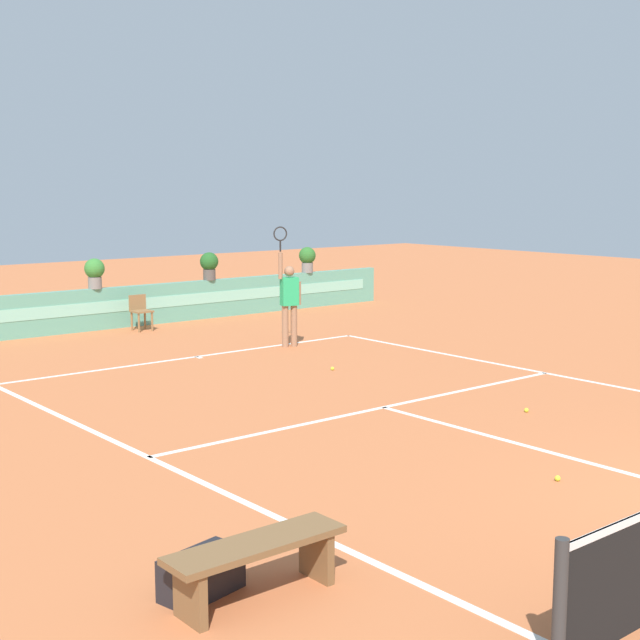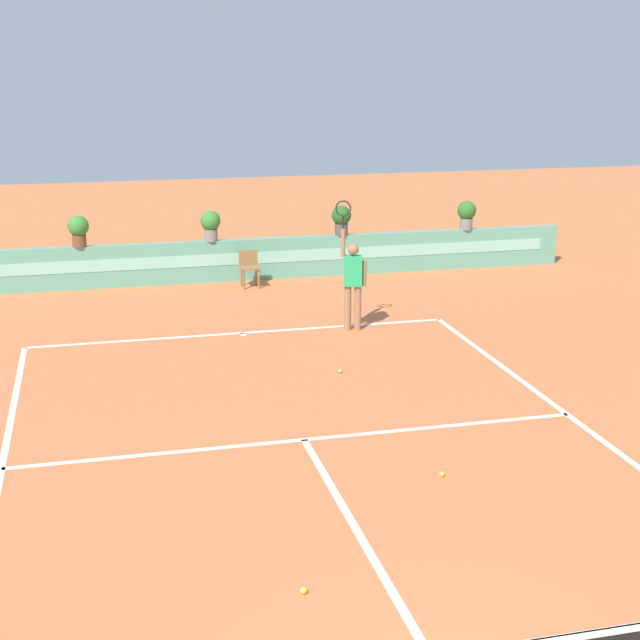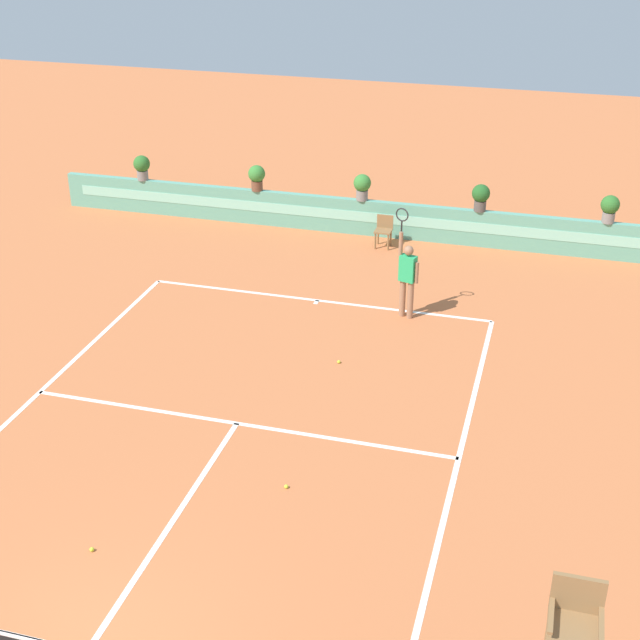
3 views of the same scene
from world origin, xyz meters
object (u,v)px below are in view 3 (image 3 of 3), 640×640
at_px(tennis_player, 407,275).
at_px(tennis_ball_by_sideline, 286,487).
at_px(tennis_ball_near_baseline, 92,549).
at_px(potted_plant_left, 257,176).
at_px(potted_plant_centre, 362,185).
at_px(potted_plant_far_right, 610,207).
at_px(ball_kid_chair, 384,230).
at_px(tennis_ball_mid_court, 339,362).
at_px(potted_plant_far_left, 142,166).
at_px(potted_plant_right, 481,196).

xyz_separation_m(tennis_player, tennis_ball_by_sideline, (-0.70, -6.82, -1.02)).
relative_size(tennis_ball_near_baseline, potted_plant_left, 0.09).
bearing_deg(potted_plant_centre, potted_plant_far_right, 0.00).
bearing_deg(ball_kid_chair, potted_plant_far_right, 7.29).
distance_m(ball_kid_chair, potted_plant_centre, 1.42).
height_order(tennis_ball_mid_court, potted_plant_far_left, potted_plant_far_left).
bearing_deg(tennis_ball_mid_court, potted_plant_far_right, 54.21).
relative_size(potted_plant_centre, potted_plant_far_right, 1.00).
height_order(tennis_ball_by_sideline, potted_plant_right, potted_plant_right).
height_order(ball_kid_chair, tennis_ball_by_sideline, ball_kid_chair).
xyz_separation_m(tennis_ball_near_baseline, potted_plant_right, (4.11, 13.86, 1.38)).
relative_size(ball_kid_chair, potted_plant_left, 1.17).
height_order(ball_kid_chair, potted_plant_left, potted_plant_left).
xyz_separation_m(tennis_ball_by_sideline, potted_plant_left, (-4.52, 11.60, 1.38)).
relative_size(tennis_ball_by_sideline, potted_plant_far_right, 0.09).
xyz_separation_m(tennis_ball_mid_court, potted_plant_far_left, (-7.83, 7.29, 1.38)).
distance_m(tennis_ball_by_sideline, potted_plant_far_right, 12.72).
xyz_separation_m(ball_kid_chair, tennis_ball_by_sideline, (0.68, -10.87, -0.44)).
bearing_deg(tennis_ball_by_sideline, tennis_ball_mid_court, 92.92).
distance_m(tennis_ball_near_baseline, potted_plant_centre, 13.96).
height_order(ball_kid_chair, tennis_player, tennis_player).
relative_size(tennis_player, tennis_ball_by_sideline, 38.01).
bearing_deg(tennis_ball_mid_court, potted_plant_left, 120.52).
height_order(tennis_player, potted_plant_centre, tennis_player).
bearing_deg(potted_plant_right, tennis_ball_by_sideline, -98.59).
bearing_deg(potted_plant_far_right, potted_plant_right, 180.00).
relative_size(tennis_ball_near_baseline, potted_plant_far_right, 0.09).
bearing_deg(tennis_player, tennis_ball_by_sideline, -95.87).
bearing_deg(potted_plant_right, potted_plant_far_right, 0.00).
bearing_deg(tennis_ball_near_baseline, tennis_ball_mid_court, 71.99).
bearing_deg(potted_plant_centre, ball_kid_chair, -42.94).
xyz_separation_m(ball_kid_chair, potted_plant_centre, (-0.79, 0.73, 0.93)).
height_order(tennis_ball_near_baseline, potted_plant_far_right, potted_plant_far_right).
bearing_deg(potted_plant_far_left, tennis_ball_near_baseline, -67.67).
bearing_deg(potted_plant_right, tennis_ball_near_baseline, -106.51).
bearing_deg(ball_kid_chair, potted_plant_right, 16.75).
relative_size(potted_plant_centre, potted_plant_far_left, 1.00).
bearing_deg(tennis_ball_by_sideline, potted_plant_right, 81.41).
relative_size(tennis_player, potted_plant_right, 3.57).
bearing_deg(ball_kid_chair, tennis_player, -71.16).
distance_m(potted_plant_centre, potted_plant_far_left, 6.58).
xyz_separation_m(tennis_ball_by_sideline, potted_plant_right, (1.75, 11.60, 1.38)).
relative_size(potted_plant_left, potted_plant_far_right, 1.00).
height_order(tennis_ball_mid_court, potted_plant_centre, potted_plant_centre).
bearing_deg(potted_plant_centre, tennis_ball_by_sideline, -82.79).
xyz_separation_m(tennis_ball_near_baseline, tennis_ball_by_sideline, (2.36, 2.26, 0.00)).
bearing_deg(tennis_player, potted_plant_left, 137.52).
height_order(tennis_player, potted_plant_left, tennis_player).
bearing_deg(tennis_player, potted_plant_right, 77.60).
distance_m(tennis_player, potted_plant_left, 7.08).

